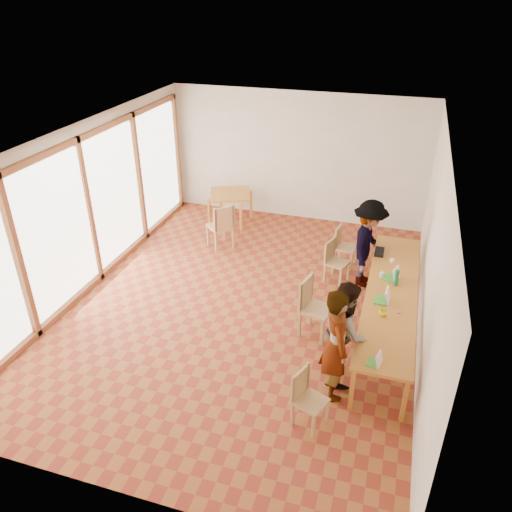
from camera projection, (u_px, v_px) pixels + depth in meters
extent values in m
plane|color=brown|center=(244.00, 304.00, 8.98)|extent=(8.00, 8.00, 0.00)
cube|color=silver|center=(297.00, 157.00, 11.59)|extent=(6.00, 0.10, 3.00)
cube|color=silver|center=(115.00, 399.00, 4.91)|extent=(6.00, 0.10, 3.00)
cube|color=silver|center=(433.00, 255.00, 7.48)|extent=(0.10, 8.00, 3.00)
cube|color=white|center=(88.00, 208.00, 9.01)|extent=(0.10, 8.00, 3.00)
cube|color=white|center=(242.00, 138.00, 7.51)|extent=(6.00, 8.00, 0.04)
cube|color=orange|center=(392.00, 293.00, 7.96)|extent=(0.80, 4.00, 0.05)
cube|color=orange|center=(352.00, 390.00, 6.61)|extent=(0.06, 0.06, 0.70)
cube|color=orange|center=(378.00, 255.00, 9.86)|extent=(0.06, 0.06, 0.70)
cube|color=orange|center=(405.00, 401.00, 6.44)|extent=(0.06, 0.06, 0.70)
cube|color=orange|center=(414.00, 260.00, 9.68)|extent=(0.06, 0.06, 0.70)
cube|color=orange|center=(230.00, 194.00, 11.66)|extent=(0.90, 0.90, 0.05)
cube|color=orange|center=(209.00, 213.00, 11.61)|extent=(0.05, 0.05, 0.70)
cube|color=orange|center=(221.00, 201.00, 12.26)|extent=(0.05, 0.05, 0.70)
cube|color=orange|center=(241.00, 217.00, 11.41)|extent=(0.05, 0.05, 0.70)
cube|color=orange|center=(251.00, 204.00, 12.06)|extent=(0.05, 0.05, 0.70)
cube|color=tan|center=(310.00, 401.00, 6.38)|extent=(0.49, 0.49, 0.04)
cube|color=tan|center=(300.00, 383.00, 6.37)|extent=(0.17, 0.37, 0.40)
cube|color=tan|center=(317.00, 310.00, 7.99)|extent=(0.57, 0.57, 0.04)
cube|color=tan|center=(306.00, 292.00, 7.96)|extent=(0.16, 0.46, 0.49)
cube|color=tan|center=(337.00, 263.00, 9.48)|extent=(0.49, 0.49, 0.04)
cube|color=tan|center=(330.00, 250.00, 9.46)|extent=(0.16, 0.38, 0.41)
cube|color=tan|center=(346.00, 248.00, 10.01)|extent=(0.44, 0.44, 0.04)
cube|color=tan|center=(338.00, 236.00, 9.97)|extent=(0.09, 0.39, 0.41)
cube|color=tan|center=(220.00, 226.00, 10.68)|extent=(0.67, 0.67, 0.05)
cube|color=tan|center=(224.00, 218.00, 10.38)|extent=(0.36, 0.38, 0.50)
imported|color=gray|center=(336.00, 344.00, 6.66)|extent=(0.61, 0.72, 1.69)
imported|color=gray|center=(345.00, 331.00, 7.00)|extent=(0.77, 0.89, 1.58)
imported|color=gray|center=(368.00, 244.00, 9.19)|extent=(0.75, 1.16, 1.70)
cube|color=green|center=(373.00, 362.00, 6.48)|extent=(0.19, 0.24, 0.02)
cube|color=white|center=(379.00, 359.00, 6.41)|extent=(0.10, 0.20, 0.18)
cube|color=green|center=(381.00, 300.00, 7.73)|extent=(0.21, 0.28, 0.03)
cube|color=white|center=(388.00, 296.00, 7.65)|extent=(0.09, 0.25, 0.22)
cube|color=green|center=(390.00, 277.00, 8.31)|extent=(0.26, 0.31, 0.03)
cube|color=white|center=(396.00, 274.00, 8.22)|extent=(0.14, 0.26, 0.22)
imported|color=yellow|center=(383.00, 313.00, 7.37)|extent=(0.16, 0.16, 0.09)
cylinder|color=#156439|center=(397.00, 278.00, 8.06)|extent=(0.07, 0.07, 0.28)
cylinder|color=silver|center=(382.00, 275.00, 8.33)|extent=(0.07, 0.07, 0.09)
cylinder|color=white|center=(392.00, 260.00, 8.78)|extent=(0.08, 0.08, 0.06)
cube|color=#ED416E|center=(399.00, 312.00, 7.47)|extent=(0.05, 0.10, 0.01)
cube|color=black|center=(379.00, 252.00, 9.03)|extent=(0.16, 0.26, 0.09)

